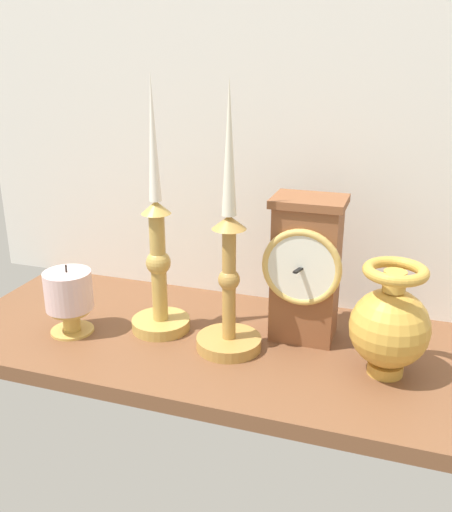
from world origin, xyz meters
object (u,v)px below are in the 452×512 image
candlestick_tall_left (157,265)px  pillar_candle_front (69,297)px  candlestick_tall_center (229,278)px  brass_vase_bulbous (390,324)px  mantel_clock (306,268)px

candlestick_tall_left → pillar_candle_front: (-13.27, -5.02, -5.18)cm
candlestick_tall_center → brass_vase_bulbous: (23.21, 0.12, -3.90)cm
brass_vase_bulbous → pillar_candle_front: size_ratio=1.41×
mantel_clock → pillar_candle_front: (-35.79, -10.16, -5.53)cm
brass_vase_bulbous → mantel_clock: bearing=151.9°
candlestick_tall_center → candlestick_tall_left: bearing=170.7°
candlestick_tall_left → candlestick_tall_center: 12.71cm
mantel_clock → candlestick_tall_left: size_ratio=0.56×
candlestick_tall_left → candlestick_tall_center: candlestick_tall_left is taller
mantel_clock → pillar_candle_front: mantel_clock is taller
candlestick_tall_left → brass_vase_bulbous: 35.98cm
candlestick_tall_left → candlestick_tall_center: size_ratio=1.02×
brass_vase_bulbous → candlestick_tall_left: bearing=176.9°
mantel_clock → candlestick_tall_left: 23.10cm
candlestick_tall_left → pillar_candle_front: 15.11cm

